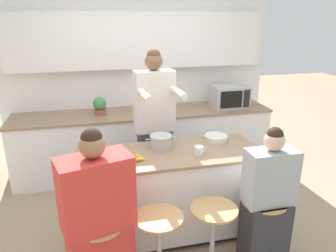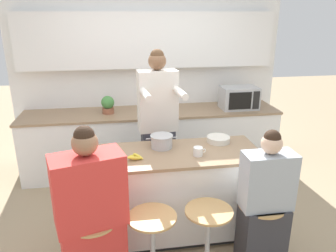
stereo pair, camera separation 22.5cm
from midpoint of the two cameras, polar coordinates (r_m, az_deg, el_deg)
name	(u,v)px [view 2 (the right image)]	position (r m, az deg, el deg)	size (l,w,h in m)	color
ground_plane	(169,232)	(3.62, 2.05, -17.96)	(16.00, 16.00, 0.00)	tan
wall_back	(149,60)	(4.74, -2.03, 11.35)	(3.84, 0.22, 2.70)	white
back_counter	(152,141)	(4.70, -1.37, -2.59)	(3.56, 0.69, 0.89)	white
kitchen_island	(169,194)	(3.37, 2.14, -11.71)	(1.78, 0.68, 0.91)	black
bar_stool_leftmost	(94,248)	(2.89, -10.39, -20.23)	(0.40, 0.40, 0.64)	tan
bar_stool_center_left	(153,243)	(2.89, -0.34, -19.83)	(0.40, 0.40, 0.64)	tan
bar_stool_center_right	(208,237)	(2.99, 9.19, -18.59)	(0.40, 0.40, 0.64)	tan
bar_stool_rightmost	(259,230)	(3.17, 17.69, -16.96)	(0.40, 0.40, 0.64)	tan
person_cooking	(158,133)	(3.65, 0.02, -1.24)	(0.46, 0.61, 1.83)	#383842
person_wrapped_blanket	(92,219)	(2.68, -10.76, -15.62)	(0.59, 0.42, 1.44)	red
person_seated_near	(264,211)	(3.02, 18.54, -13.83)	(0.43, 0.27, 1.32)	#333338
cooking_pot	(162,141)	(3.25, 0.87, -2.71)	(0.31, 0.23, 0.13)	#B7BABC
fruit_bowl	(218,139)	(3.46, 10.61, -2.32)	(0.24, 0.24, 0.06)	silver
coffee_cup_near	(198,151)	(3.10, 7.34, -4.45)	(0.12, 0.09, 0.09)	white
coffee_cup_far	(115,157)	(2.97, -7.00, -5.48)	(0.10, 0.07, 0.09)	orange
banana_bunch	(135,157)	(3.01, -3.69, -5.45)	(0.17, 0.12, 0.05)	yellow
microwave	(239,98)	(4.79, 13.60, 4.79)	(0.51, 0.34, 0.31)	#B2B5B7
potted_plant	(108,105)	(4.49, -9.03, 3.70)	(0.18, 0.18, 0.24)	#93563D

